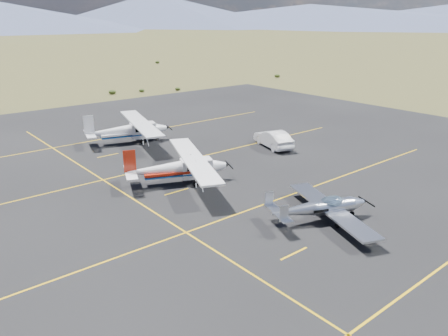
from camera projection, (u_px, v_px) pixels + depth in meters
name	position (u px, v px, depth m)	size (l,w,h in m)	color
ground	(284.00, 216.00, 27.05)	(1600.00, 1600.00, 0.00)	#383D1C
apron	(214.00, 184.00, 32.16)	(72.00, 72.00, 0.02)	black
aircraft_low_wing	(322.00, 208.00, 26.05)	(6.27, 8.39, 1.86)	silver
aircraft_cessna	(179.00, 167.00, 31.87)	(8.12, 10.95, 2.86)	white
aircraft_plain	(129.00, 130.00, 42.22)	(7.94, 11.80, 3.00)	silver
sedan	(273.00, 139.00, 40.99)	(1.71, 4.90, 1.61)	silver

